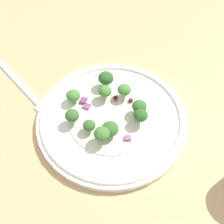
% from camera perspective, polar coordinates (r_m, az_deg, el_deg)
% --- Properties ---
extents(ground_plane, '(1.80, 1.80, 0.02)m').
position_cam_1_polar(ground_plane, '(0.52, -3.07, -2.60)').
color(ground_plane, tan).
extents(plate, '(0.26, 0.26, 0.02)m').
position_cam_1_polar(plate, '(0.50, 0.00, -1.25)').
color(plate, white).
rests_on(plate, ground_plane).
extents(dressing_pool, '(0.15, 0.15, 0.00)m').
position_cam_1_polar(dressing_pool, '(0.50, 0.00, -0.96)').
color(dressing_pool, white).
rests_on(dressing_pool, plate).
extents(broccoli_floret_0, '(0.02, 0.02, 0.02)m').
position_cam_1_polar(broccoli_floret_0, '(0.48, 5.66, -0.69)').
color(broccoli_floret_0, '#9EC684').
rests_on(broccoli_floret_0, plate).
extents(broccoli_floret_1, '(0.02, 0.02, 0.02)m').
position_cam_1_polar(broccoli_floret_1, '(0.48, -7.85, -0.72)').
color(broccoli_floret_1, '#9EC684').
rests_on(broccoli_floret_1, plate).
extents(broccoli_floret_2, '(0.03, 0.03, 0.03)m').
position_cam_1_polar(broccoli_floret_2, '(0.46, -0.38, -3.37)').
color(broccoli_floret_2, '#9EC684').
rests_on(broccoli_floret_2, plate).
extents(broccoli_floret_3, '(0.03, 0.03, 0.03)m').
position_cam_1_polar(broccoli_floret_3, '(0.53, -1.22, 6.66)').
color(broccoli_floret_3, '#9EC684').
rests_on(broccoli_floret_3, plate).
extents(broccoli_floret_4, '(0.02, 0.02, 0.02)m').
position_cam_1_polar(broccoli_floret_4, '(0.51, -1.90, 4.22)').
color(broccoli_floret_4, '#ADD18E').
rests_on(broccoli_floret_4, plate).
extents(broccoli_floret_5, '(0.02, 0.02, 0.02)m').
position_cam_1_polar(broccoli_floret_5, '(0.51, -7.65, 3.19)').
color(broccoli_floret_5, '#ADD18E').
rests_on(broccoli_floret_5, plate).
extents(broccoli_floret_6, '(0.03, 0.03, 0.03)m').
position_cam_1_polar(broccoli_floret_6, '(0.45, -2.03, -4.35)').
color(broccoli_floret_6, '#9EC684').
rests_on(broccoli_floret_6, plate).
extents(broccoli_floret_7, '(0.02, 0.02, 0.02)m').
position_cam_1_polar(broccoli_floret_7, '(0.47, -4.27, -2.76)').
color(broccoli_floret_7, '#ADD18E').
rests_on(broccoli_floret_7, plate).
extents(broccoli_floret_8, '(0.02, 0.02, 0.02)m').
position_cam_1_polar(broccoli_floret_8, '(0.51, 2.42, 4.36)').
color(broccoli_floret_8, '#9EC684').
rests_on(broccoli_floret_8, plate).
extents(broccoli_floret_9, '(0.02, 0.02, 0.03)m').
position_cam_1_polar(broccoli_floret_9, '(0.49, 5.40, 1.07)').
color(broccoli_floret_9, '#ADD18E').
rests_on(broccoli_floret_9, plate).
extents(cranberry_0, '(0.01, 0.01, 0.01)m').
position_cam_1_polar(cranberry_0, '(0.51, 3.72, 2.29)').
color(cranberry_0, maroon).
rests_on(cranberry_0, plate).
extents(cranberry_1, '(0.01, 0.01, 0.01)m').
position_cam_1_polar(cranberry_1, '(0.51, 0.69, 2.80)').
color(cranberry_1, maroon).
rests_on(cranberry_1, plate).
extents(cranberry_2, '(0.01, 0.01, 0.01)m').
position_cam_1_polar(cranberry_2, '(0.49, 5.63, -0.59)').
color(cranberry_2, maroon).
rests_on(cranberry_2, plate).
extents(onion_bit_0, '(0.01, 0.01, 0.00)m').
position_cam_1_polar(onion_bit_0, '(0.47, 3.12, -5.09)').
color(onion_bit_0, '#A35B93').
rests_on(onion_bit_0, plate).
extents(onion_bit_1, '(0.01, 0.01, 0.00)m').
position_cam_1_polar(onion_bit_1, '(0.52, -5.58, 2.29)').
color(onion_bit_1, '#843D75').
rests_on(onion_bit_1, plate).
extents(onion_bit_2, '(0.01, 0.01, 0.00)m').
position_cam_1_polar(onion_bit_2, '(0.51, -4.98, 1.12)').
color(onion_bit_2, '#934C84').
rests_on(onion_bit_2, plate).
extents(fork, '(0.11, 0.17, 0.01)m').
position_cam_1_polar(fork, '(0.57, -16.45, 4.12)').
color(fork, silver).
rests_on(fork, ground_plane).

